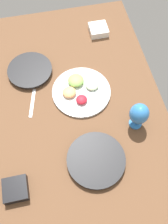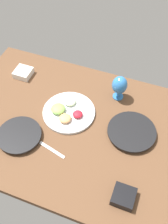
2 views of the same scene
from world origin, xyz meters
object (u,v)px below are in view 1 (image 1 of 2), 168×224
(dinner_plate_left, at_px, (96,160))
(square_bowl_black, at_px, (15,189))
(fruit_platter, at_px, (81,90))
(dinner_plate_right, at_px, (30,71))
(square_bowl_white, at_px, (98,29))
(hurricane_glass_blue, at_px, (139,114))

(dinner_plate_left, height_order, square_bowl_black, square_bowl_black)
(fruit_platter, xyz_separation_m, square_bowl_black, (-0.48, 0.41, 0.01))
(dinner_plate_right, relative_size, square_bowl_white, 2.30)
(hurricane_glass_blue, height_order, square_bowl_white, hurricane_glass_blue)
(fruit_platter, height_order, square_bowl_white, fruit_platter)
(square_bowl_black, relative_size, square_bowl_white, 1.00)
(dinner_plate_right, xyz_separation_m, square_bowl_black, (-0.68, 0.14, 0.01))
(square_bowl_black, bearing_deg, dinner_plate_left, -81.30)
(dinner_plate_left, bearing_deg, dinner_plate_right, 22.74)
(square_bowl_white, bearing_deg, square_bowl_black, 145.87)
(dinner_plate_left, bearing_deg, fruit_platter, -1.07)
(dinner_plate_left, bearing_deg, hurricane_glass_blue, -58.17)
(dinner_plate_right, bearing_deg, hurricane_glass_blue, -131.78)
(dinner_plate_right, xyz_separation_m, hurricane_glass_blue, (-0.46, -0.51, 0.09))
(dinner_plate_left, xyz_separation_m, square_bowl_white, (0.85, -0.22, 0.01))
(square_bowl_black, bearing_deg, square_bowl_white, -34.13)
(dinner_plate_left, relative_size, hurricane_glass_blue, 1.64)
(dinner_plate_right, bearing_deg, square_bowl_white, -63.97)
(dinner_plate_left, distance_m, hurricane_glass_blue, 0.31)
(dinner_plate_left, bearing_deg, square_bowl_white, -14.28)
(fruit_platter, height_order, hurricane_glass_blue, hurricane_glass_blue)
(square_bowl_black, xyz_separation_m, square_bowl_white, (0.91, -0.62, -0.00))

